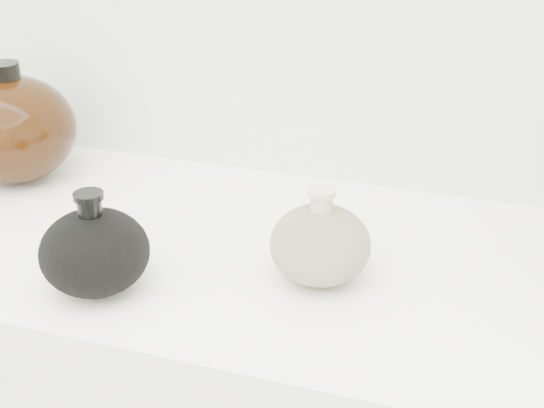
% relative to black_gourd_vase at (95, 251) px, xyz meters
% --- Properties ---
extents(black_gourd_vase, '(0.17, 0.17, 0.13)m').
position_rel_black_gourd_vase_xyz_m(black_gourd_vase, '(0.00, 0.00, 0.00)').
color(black_gourd_vase, black).
rests_on(black_gourd_vase, display_counter).
extents(cream_gourd_vase, '(0.16, 0.16, 0.12)m').
position_rel_black_gourd_vase_xyz_m(cream_gourd_vase, '(0.25, 0.11, -0.00)').
color(cream_gourd_vase, '#BBA391').
rests_on(cream_gourd_vase, display_counter).
extents(left_round_pot, '(0.23, 0.23, 0.19)m').
position_rel_black_gourd_vase_xyz_m(left_round_pot, '(-0.29, 0.25, 0.03)').
color(left_round_pot, black).
rests_on(left_round_pot, display_counter).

